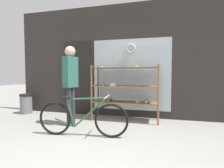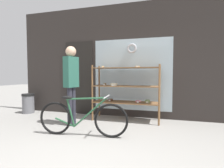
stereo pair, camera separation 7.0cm
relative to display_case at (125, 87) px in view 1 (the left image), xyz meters
name	(u,v)px [view 1 (the left image)]	position (x,y,z in m)	size (l,w,h in m)	color
storefront_facade	(123,62)	(-0.15, 0.40, 0.66)	(6.38, 0.13, 3.06)	#2D2826
display_case	(125,87)	(0.00, 0.00, 0.00)	(1.66, 0.54, 1.39)	brown
bicycle	(82,118)	(-0.56, -1.34, -0.50)	(1.71, 0.46, 0.76)	black
pedestrian	(70,78)	(-1.10, -0.76, 0.23)	(0.27, 0.36, 1.79)	#282833
trash_bin	(26,103)	(-2.98, 0.00, -0.52)	(0.36, 0.36, 0.58)	slate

